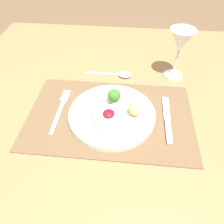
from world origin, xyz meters
TOP-DOWN VIEW (x-y plane):
  - ground_plane at (0.00, 0.00)m, footprint 8.00×8.00m
  - dining_table at (0.00, 0.00)m, footprint 1.15×1.24m
  - placemat at (0.00, 0.00)m, footprint 0.50×0.32m
  - dinner_plate at (0.01, -0.01)m, footprint 0.26×0.26m
  - fork at (-0.15, 0.02)m, footprint 0.02×0.19m
  - knife at (0.17, -0.01)m, footprint 0.02×0.19m
  - spoon at (0.01, 0.21)m, footprint 0.18×0.04m
  - wine_glass_near at (0.21, 0.23)m, footprint 0.08×0.08m

SIDE VIEW (x-z plane):
  - ground_plane at x=0.00m, z-range 0.00..0.00m
  - dining_table at x=0.00m, z-range 0.28..1.01m
  - placemat at x=0.00m, z-range 0.73..0.74m
  - spoon at x=0.01m, z-range 0.73..0.75m
  - fork at x=-0.15m, z-range 0.74..0.74m
  - knife at x=0.17m, z-range 0.73..0.74m
  - dinner_plate at x=0.01m, z-range 0.72..0.78m
  - wine_glass_near at x=0.21m, z-range 0.78..0.95m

